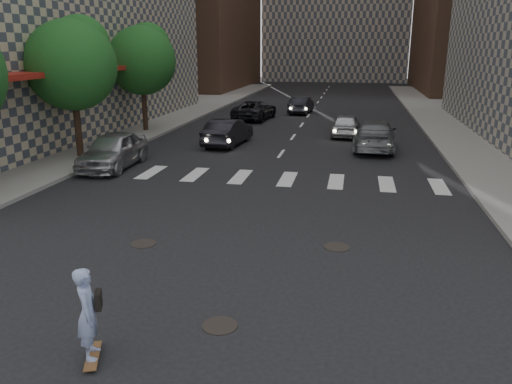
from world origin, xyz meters
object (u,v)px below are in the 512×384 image
tree_c (143,57)px  traffic_car_b (375,135)px  skateboarder (89,313)px  traffic_car_a (228,132)px  silver_sedan (113,150)px  tree_b (74,61)px  traffic_car_e (301,105)px  traffic_car_d (346,125)px  traffic_car_c (255,110)px

tree_c → traffic_car_b: 15.03m
skateboarder → traffic_car_a: (-2.56, 19.77, -0.19)m
silver_sedan → tree_b: bearing=144.6°
traffic_car_a → traffic_car_b: size_ratio=0.84×
traffic_car_a → traffic_car_e: traffic_car_a is taller
skateboarder → traffic_car_e: (-0.03, 34.26, -0.23)m
tree_c → silver_sedan: (2.45, -9.60, -3.84)m
tree_b → traffic_car_d: tree_b is taller
traffic_car_a → tree_c: bearing=-22.5°
silver_sedan → traffic_car_d: bearing=43.6°
traffic_car_b → traffic_car_d: bearing=-64.9°
traffic_car_d → tree_b: bearing=37.8°
tree_c → traffic_car_e: size_ratio=1.58×
tree_b → traffic_car_e: bearing=65.5°
tree_b → traffic_car_e: size_ratio=1.58×
tree_b → traffic_car_d: size_ratio=1.62×
skateboarder → traffic_car_c: size_ratio=0.35×
silver_sedan → traffic_car_a: 7.28m
traffic_car_a → traffic_car_d: size_ratio=1.09×
traffic_car_a → traffic_car_e: bearing=-94.0°
traffic_car_a → tree_b: bearing=42.7°
traffic_car_d → traffic_car_e: size_ratio=0.98×
traffic_car_b → traffic_car_e: size_ratio=1.27×
silver_sedan → traffic_car_b: bearing=26.6°
traffic_car_b → traffic_car_c: traffic_car_b is taller
tree_c → silver_sedan: size_ratio=1.40×
tree_c → traffic_car_e: (8.74, 11.13, -3.96)m
traffic_car_c → traffic_car_a: bearing=99.1°
tree_c → traffic_car_d: size_ratio=1.62×
skateboarder → traffic_car_d: 24.30m
skateboarder → tree_b: bearing=98.4°
traffic_car_d → traffic_car_e: bearing=-66.8°
tree_b → silver_sedan: tree_b is taller
traffic_car_b → traffic_car_d: 4.30m
traffic_car_a → traffic_car_c: (-0.52, 10.22, -0.03)m
tree_b → traffic_car_c: 16.40m
tree_b → skateboarder: tree_b is taller
tree_b → traffic_car_a: tree_b is taller
traffic_car_e → traffic_car_c: bearing=59.5°
tree_b → traffic_car_a: 8.68m
traffic_car_a → traffic_car_c: bearing=-81.1°
silver_sedan → traffic_car_d: 14.57m
traffic_car_a → traffic_car_e: (2.53, 14.49, -0.05)m
traffic_car_b → skateboarder: bearing=78.2°
traffic_car_a → traffic_car_b: (7.98, 0.23, 0.03)m
traffic_car_a → skateboarder: bearing=103.3°
traffic_car_b → traffic_car_d: size_ratio=1.30×
traffic_car_e → traffic_car_d: bearing=115.6°
skateboarder → traffic_car_a: size_ratio=0.39×
traffic_car_b → traffic_car_e: traffic_car_b is taller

